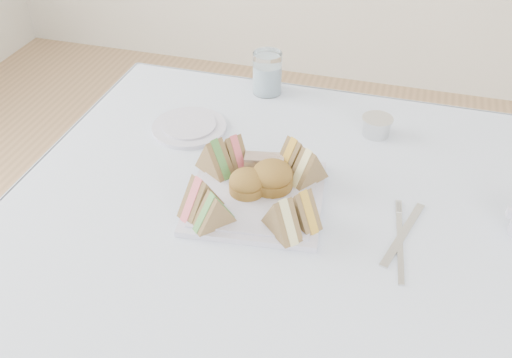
# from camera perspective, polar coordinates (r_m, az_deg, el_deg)

# --- Properties ---
(table) EXTENTS (0.90, 0.90, 0.74)m
(table) POSITION_cam_1_polar(r_m,az_deg,el_deg) (1.34, 1.06, -15.99)
(table) COLOR brown
(table) RESTS_ON floor
(tablecloth) EXTENTS (1.02, 1.02, 0.01)m
(tablecloth) POSITION_cam_1_polar(r_m,az_deg,el_deg) (1.06, 1.29, -3.99)
(tablecloth) COLOR white
(tablecloth) RESTS_ON table
(serving_plate) EXTENTS (0.28, 0.28, 0.01)m
(serving_plate) POSITION_cam_1_polar(r_m,az_deg,el_deg) (1.09, -0.00, -1.82)
(serving_plate) COLOR silver
(serving_plate) RESTS_ON tablecloth
(sandwich_fl_a) EXTENTS (0.08, 0.09, 0.08)m
(sandwich_fl_a) POSITION_cam_1_polar(r_m,az_deg,el_deg) (1.03, -5.61, -1.54)
(sandwich_fl_a) COLOR olive
(sandwich_fl_a) RESTS_ON serving_plate
(sandwich_fl_b) EXTENTS (0.08, 0.08, 0.07)m
(sandwich_fl_b) POSITION_cam_1_polar(r_m,az_deg,el_deg) (1.01, -4.26, -3.01)
(sandwich_fl_b) COLOR olive
(sandwich_fl_b) RESTS_ON serving_plate
(sandwich_fr_a) EXTENTS (0.08, 0.08, 0.07)m
(sandwich_fr_a) POSITION_cam_1_polar(r_m,az_deg,el_deg) (1.01, 4.64, -2.73)
(sandwich_fr_a) COLOR olive
(sandwich_fr_a) RESTS_ON serving_plate
(sandwich_fr_b) EXTENTS (0.09, 0.08, 0.07)m
(sandwich_fr_b) POSITION_cam_1_polar(r_m,az_deg,el_deg) (0.99, 2.62, -3.68)
(sandwich_fr_b) COLOR olive
(sandwich_fr_b) RESTS_ON serving_plate
(sandwich_bl_a) EXTENTS (0.09, 0.08, 0.08)m
(sandwich_bl_a) POSITION_cam_1_polar(r_m,az_deg,el_deg) (1.13, -4.16, 2.33)
(sandwich_bl_a) COLOR olive
(sandwich_bl_a) RESTS_ON serving_plate
(sandwich_bl_b) EXTENTS (0.08, 0.08, 0.07)m
(sandwich_bl_b) POSITION_cam_1_polar(r_m,az_deg,el_deg) (1.15, -2.26, 2.94)
(sandwich_bl_b) COLOR olive
(sandwich_bl_b) RESTS_ON serving_plate
(sandwich_br_a) EXTENTS (0.08, 0.09, 0.07)m
(sandwich_br_a) POSITION_cam_1_polar(r_m,az_deg,el_deg) (1.10, 5.24, 1.37)
(sandwich_br_a) COLOR olive
(sandwich_br_a) RESTS_ON serving_plate
(sandwich_br_b) EXTENTS (0.08, 0.09, 0.07)m
(sandwich_br_b) POSITION_cam_1_polar(r_m,az_deg,el_deg) (1.13, 3.78, 2.50)
(sandwich_br_b) COLOR olive
(sandwich_br_b) RESTS_ON serving_plate
(scone_left) EXTENTS (0.08, 0.08, 0.05)m
(scone_left) POSITION_cam_1_polar(r_m,az_deg,el_deg) (1.08, -0.91, -0.38)
(scone_left) COLOR brown
(scone_left) RESTS_ON serving_plate
(scone_right) EXTENTS (0.11, 0.11, 0.05)m
(scone_right) POSITION_cam_1_polar(r_m,az_deg,el_deg) (1.09, 1.63, 0.25)
(scone_right) COLOR brown
(scone_right) RESTS_ON serving_plate
(pastry_slice) EXTENTS (0.08, 0.05, 0.04)m
(pastry_slice) POSITION_cam_1_polar(r_m,az_deg,el_deg) (1.13, 0.84, 1.54)
(pastry_slice) COLOR beige
(pastry_slice) RESTS_ON serving_plate
(side_plate) EXTENTS (0.19, 0.19, 0.01)m
(side_plate) POSITION_cam_1_polar(r_m,az_deg,el_deg) (1.30, -6.69, 5.15)
(side_plate) COLOR silver
(side_plate) RESTS_ON tablecloth
(water_glass) EXTENTS (0.09, 0.09, 0.10)m
(water_glass) POSITION_cam_1_polar(r_m,az_deg,el_deg) (1.42, 1.14, 10.55)
(water_glass) COLOR white
(water_glass) RESTS_ON tablecloth
(tea_strainer) EXTENTS (0.09, 0.09, 0.04)m
(tea_strainer) POSITION_cam_1_polar(r_m,az_deg,el_deg) (1.29, 11.96, 5.11)
(tea_strainer) COLOR #BCBCBC
(tea_strainer) RESTS_ON tablecloth
(knife) EXTENTS (0.07, 0.19, 0.00)m
(knife) POSITION_cam_1_polar(r_m,az_deg,el_deg) (1.05, 14.51, -5.34)
(knife) COLOR #BCBCBC
(knife) RESTS_ON tablecloth
(fork) EXTENTS (0.03, 0.18, 0.00)m
(fork) POSITION_cam_1_polar(r_m,az_deg,el_deg) (1.03, 14.20, -6.58)
(fork) COLOR #BCBCBC
(fork) RESTS_ON tablecloth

